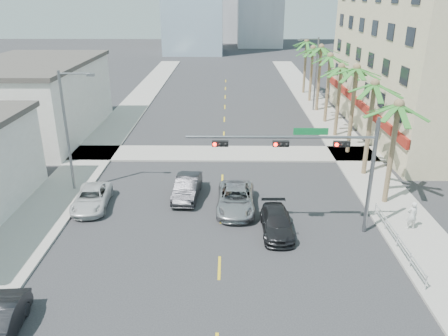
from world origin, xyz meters
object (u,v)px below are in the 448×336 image
object	(u,v)px
car_lane_center	(236,199)
car_lane_right	(277,223)
pedestrian	(412,215)
car_parked_mid	(0,323)
car_lane_left	(187,187)
traffic_signal_mast	(319,156)
car_parked_far	(92,198)

from	to	relation	value
car_lane_center	car_lane_right	distance (m)	4.01
pedestrian	car_lane_right	bearing A→B (deg)	-3.04
car_parked_mid	pedestrian	distance (m)	23.27
car_lane_left	car_lane_right	size ratio (longest dim) A/B	1.03
traffic_signal_mast	car_lane_center	distance (m)	7.12
traffic_signal_mast	car_lane_center	bearing A→B (deg)	147.55
car_parked_far	pedestrian	xyz separation A→B (m)	(20.95, -3.05, 0.40)
car_lane_right	car_lane_center	bearing A→B (deg)	127.84
car_lane_left	car_lane_center	bearing A→B (deg)	-23.73
traffic_signal_mast	car_lane_left	size ratio (longest dim) A/B	2.35
traffic_signal_mast	car_lane_right	xyz separation A→B (m)	(-2.29, -0.09, -4.39)
car_parked_mid	car_lane_left	size ratio (longest dim) A/B	0.87
car_parked_mid	car_lane_center	size ratio (longest dim) A/B	0.76
car_parked_far	pedestrian	size ratio (longest dim) A/B	2.63
car_parked_far	car_lane_left	world-z (taller)	car_lane_left
car_lane_center	pedestrian	size ratio (longest dim) A/B	2.97
car_parked_mid	car_lane_center	world-z (taller)	car_lane_center
car_parked_mid	car_lane_right	xyz separation A→B (m)	(12.90, 9.00, -0.02)
car_lane_center	pedestrian	distance (m)	11.30
car_lane_center	car_lane_right	bearing A→B (deg)	-49.90
car_parked_mid	car_lane_left	bearing A→B (deg)	58.92
car_parked_mid	traffic_signal_mast	bearing A→B (deg)	26.06
car_lane_left	pedestrian	xyz separation A→B (m)	(14.44, -4.69, 0.29)
traffic_signal_mast	car_parked_far	xyz separation A→B (m)	(-14.80, 3.25, -4.39)
car_parked_mid	pedestrian	size ratio (longest dim) A/B	2.25
car_parked_mid	pedestrian	xyz separation A→B (m)	(21.33, 9.30, 0.39)
car_lane_right	pedestrian	xyz separation A→B (m)	(8.43, 0.30, 0.40)
car_parked_far	pedestrian	world-z (taller)	pedestrian
car_parked_far	traffic_signal_mast	bearing A→B (deg)	-17.30
traffic_signal_mast	pedestrian	xyz separation A→B (m)	(6.14, 0.20, -3.99)
car_parked_mid	car_parked_far	xyz separation A→B (m)	(0.38, 12.35, -0.01)
car_lane_left	car_lane_right	xyz separation A→B (m)	(6.01, -4.98, -0.11)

